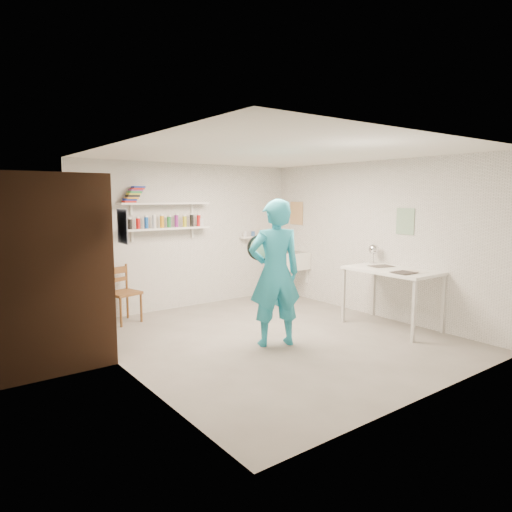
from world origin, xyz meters
TOP-DOWN VIEW (x-y plane):
  - floor at (0.00, 0.00)m, footprint 4.00×4.50m
  - ceiling at (0.00, 0.00)m, footprint 4.00×4.50m
  - wall_back at (0.00, 2.26)m, footprint 4.00×0.02m
  - wall_front at (0.00, -2.26)m, footprint 4.00×0.02m
  - wall_left at (-2.01, 0.00)m, footprint 0.02×4.50m
  - wall_right at (2.01, 0.00)m, footprint 0.02×4.50m
  - doorway_recess at (-1.99, 1.05)m, footprint 0.02×0.90m
  - corridor_box at (-2.70, 1.05)m, footprint 1.40×1.50m
  - door_lintel at (-1.97, 1.05)m, footprint 0.06×1.05m
  - door_jamb_near at (-1.97, 0.55)m, footprint 0.06×0.10m
  - door_jamb_far at (-1.97, 1.55)m, footprint 0.06×0.10m
  - shelf_lower at (-0.50, 2.13)m, footprint 1.50×0.22m
  - shelf_upper at (-0.50, 2.13)m, footprint 1.50×0.22m
  - ledge_shelf at (1.35, 2.17)m, footprint 0.70×0.14m
  - poster_left at (-1.99, 0.05)m, footprint 0.01×0.28m
  - poster_right_a at (1.99, 1.80)m, footprint 0.01×0.34m
  - poster_right_b at (1.99, -0.55)m, footprint 0.01×0.30m
  - belfast_sink at (1.75, 1.70)m, footprint 0.48×0.60m
  - man at (-0.17, -0.22)m, footprint 0.78×0.65m
  - wall_clock at (-0.25, -0.01)m, footprint 0.32×0.15m
  - wooden_chair at (-1.31, 1.90)m, footprint 0.50×0.49m
  - work_table at (1.64, -0.62)m, footprint 0.76×1.27m
  - desk_lamp at (1.85, -0.12)m, footprint 0.16×0.16m
  - spray_cans at (-0.50, 2.13)m, footprint 1.32×0.06m
  - book_stack at (-1.02, 2.13)m, footprint 0.34×0.14m
  - ledge_pots at (1.35, 2.17)m, footprint 0.48×0.07m
  - papers at (1.64, -0.62)m, footprint 0.30×0.22m

SIDE VIEW (x-z plane):
  - floor at x=0.00m, z-range -0.02..0.00m
  - work_table at x=1.64m, z-range 0.00..0.85m
  - wooden_chair at x=-1.31m, z-range 0.00..0.89m
  - belfast_sink at x=1.75m, z-range 0.55..0.85m
  - papers at x=1.64m, z-range 0.85..0.86m
  - man at x=-0.17m, z-range 0.00..1.83m
  - doorway_recess at x=-1.99m, z-range 0.00..2.00m
  - door_jamb_near at x=-1.97m, z-range 0.00..2.00m
  - door_jamb_far at x=-1.97m, z-range 0.00..2.00m
  - corridor_box at x=-2.70m, z-range 0.00..2.10m
  - desk_lamp at x=1.85m, z-range 0.99..1.14m
  - ledge_shelf at x=1.35m, z-range 1.11..1.14m
  - ledge_pots at x=1.35m, z-range 1.14..1.22m
  - wall_back at x=0.00m, z-range 0.00..2.40m
  - wall_front at x=0.00m, z-range 0.00..2.40m
  - wall_left at x=-2.01m, z-range 0.00..2.40m
  - wall_right at x=2.01m, z-range 0.00..2.40m
  - wall_clock at x=-0.25m, z-range 1.05..1.38m
  - shelf_lower at x=-0.50m, z-range 1.34..1.36m
  - spray_cans at x=-0.50m, z-range 1.36..1.53m
  - poster_right_b at x=1.99m, z-range 1.31..1.69m
  - poster_left at x=-1.99m, z-range 1.37..1.73m
  - poster_right_a at x=1.99m, z-range 1.34..1.76m
  - shelf_upper at x=-0.50m, z-range 1.74..1.76m
  - book_stack at x=-1.02m, z-range 1.77..2.02m
  - door_lintel at x=-1.97m, z-range 2.00..2.10m
  - ceiling at x=0.00m, z-range 2.40..2.42m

